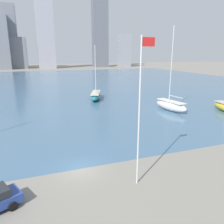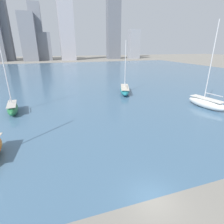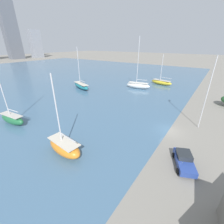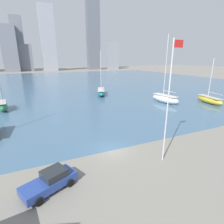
{
  "view_description": "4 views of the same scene",
  "coord_description": "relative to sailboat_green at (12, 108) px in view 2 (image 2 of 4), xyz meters",
  "views": [
    {
      "loc": [
        -3.72,
        -20.18,
        11.52
      ],
      "look_at": [
        7.28,
        10.75,
        2.73
      ],
      "focal_mm": 35.0,
      "sensor_mm": 36.0,
      "label": 1
    },
    {
      "loc": [
        -6.75,
        -9.62,
        12.12
      ],
      "look_at": [
        1.73,
        16.59,
        1.75
      ],
      "focal_mm": 28.0,
      "sensor_mm": 36.0,
      "label": 2
    },
    {
      "loc": [
        -25.3,
        -5.02,
        14.52
      ],
      "look_at": [
        -2.57,
        10.95,
        1.81
      ],
      "focal_mm": 24.0,
      "sensor_mm": 36.0,
      "label": 3
    },
    {
      "loc": [
        -7.9,
        -17.94,
        11.04
      ],
      "look_at": [
        4.05,
        9.4,
        1.94
      ],
      "focal_mm": 28.0,
      "sensor_mm": 36.0,
      "label": 4
    }
  ],
  "objects": [
    {
      "name": "sailboat_teal",
      "position": [
        26.13,
        7.72,
        -0.16
      ],
      "size": [
        5.68,
        10.12,
        13.6
      ],
      "rotation": [
        0.0,
        0.0,
        -0.35
      ],
      "color": "#1E757F",
      "rests_on": "harbor_water"
    },
    {
      "name": "sailboat_white",
      "position": [
        37.78,
        -8.76,
        0.0
      ],
      "size": [
        3.73,
        8.55,
        16.76
      ],
      "rotation": [
        0.0,
        0.0,
        0.17
      ],
      "color": "white",
      "rests_on": "harbor_water"
    },
    {
      "name": "harbor_water",
      "position": [
        15.17,
        43.89,
        -1.15
      ],
      "size": [
        180.0,
        140.0,
        0.0
      ],
      "color": "#476B89",
      "rests_on": "ground_plane"
    },
    {
      "name": "sailboat_green",
      "position": [
        0.0,
        0.0,
        0.0
      ],
      "size": [
        2.65,
        6.63,
        15.12
      ],
      "rotation": [
        0.0,
        0.0,
        0.13
      ],
      "color": "#236B3D",
      "rests_on": "harbor_water"
    },
    {
      "name": "distant_city_skyline",
      "position": [
        -1.53,
        144.56,
        25.08
      ],
      "size": [
        165.96,
        21.08,
        70.35
      ],
      "color": "#8E939E",
      "rests_on": "ground_plane"
    },
    {
      "name": "ground_plane",
      "position": [
        15.17,
        -26.11,
        -1.15
      ],
      "size": [
        500.0,
        500.0,
        0.0
      ],
      "primitive_type": "plane",
      "color": "gray"
    }
  ]
}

